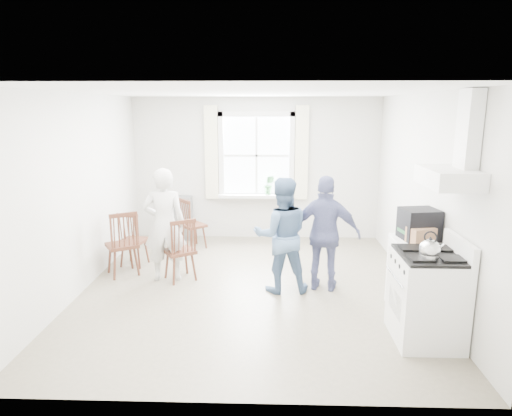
{
  "coord_description": "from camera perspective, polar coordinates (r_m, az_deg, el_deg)",
  "views": [
    {
      "loc": [
        0.27,
        -5.86,
        2.42
      ],
      "look_at": [
        0.07,
        0.2,
        1.07
      ],
      "focal_mm": 32.0,
      "sensor_mm": 36.0,
      "label": 1
    }
  ],
  "objects": [
    {
      "name": "room_shell",
      "position": [
        5.97,
        -0.71,
        1.71
      ],
      "size": [
        4.62,
        5.12,
        2.64
      ],
      "color": "gray",
      "rests_on": "ground"
    },
    {
      "name": "window_assembly",
      "position": [
        8.36,
        0.05,
        5.96
      ],
      "size": [
        1.88,
        0.24,
        1.7
      ],
      "color": "white",
      "rests_on": "room_shell"
    },
    {
      "name": "range_hood",
      "position": [
        4.88,
        23.67,
        5.37
      ],
      "size": [
        0.45,
        0.76,
        0.94
      ],
      "color": "silver",
      "rests_on": "room_shell"
    },
    {
      "name": "shelf_unit",
      "position": [
        8.59,
        -9.35,
        -1.23
      ],
      "size": [
        0.4,
        0.3,
        0.8
      ],
      "primitive_type": "cube",
      "color": "gray",
      "rests_on": "ground"
    },
    {
      "name": "gas_stove",
      "position": [
        5.17,
        20.6,
        -10.3
      ],
      "size": [
        0.68,
        0.76,
        1.12
      ],
      "color": "white",
      "rests_on": "ground"
    },
    {
      "name": "kettle",
      "position": [
        4.81,
        20.88,
        -4.92
      ],
      "size": [
        0.2,
        0.2,
        0.29
      ],
      "color": "silver",
      "rests_on": "gas_stove"
    },
    {
      "name": "low_cabinet",
      "position": [
        5.82,
        19.06,
        -7.96
      ],
      "size": [
        0.5,
        0.55,
        0.9
      ],
      "primitive_type": "cube",
      "color": "silver",
      "rests_on": "ground"
    },
    {
      "name": "stereo_stack",
      "position": [
        5.67,
        19.72,
        -1.9
      ],
      "size": [
        0.46,
        0.42,
        0.36
      ],
      "color": "black",
      "rests_on": "low_cabinet"
    },
    {
      "name": "cardboard_box",
      "position": [
        5.53,
        19.91,
        -3.22
      ],
      "size": [
        0.33,
        0.28,
        0.18
      ],
      "primitive_type": "cube",
      "rotation": [
        0.0,
        0.0,
        0.34
      ],
      "color": "#A2734E",
      "rests_on": "low_cabinet"
    },
    {
      "name": "windsor_chair_a",
      "position": [
        6.45,
        -9.23,
        -4.4
      ],
      "size": [
        0.53,
        0.53,
        0.92
      ],
      "color": "#452216",
      "rests_on": "ground"
    },
    {
      "name": "windsor_chair_b",
      "position": [
        7.22,
        -15.44,
        -3.13
      ],
      "size": [
        0.43,
        0.42,
        0.87
      ],
      "color": "#452216",
      "rests_on": "ground"
    },
    {
      "name": "windsor_chair_c",
      "position": [
        6.82,
        -16.26,
        -3.51
      ],
      "size": [
        0.56,
        0.56,
        0.98
      ],
      "color": "#452216",
      "rests_on": "ground"
    },
    {
      "name": "person_left",
      "position": [
        6.51,
        -11.36,
        -2.09
      ],
      "size": [
        0.66,
        0.66,
        1.61
      ],
      "primitive_type": "imported",
      "rotation": [
        0.0,
        0.0,
        3.27
      ],
      "color": "silver",
      "rests_on": "ground"
    },
    {
      "name": "person_mid",
      "position": [
        6.01,
        3.22,
        -3.42
      ],
      "size": [
        0.82,
        0.82,
        1.54
      ],
      "primitive_type": "imported",
      "rotation": [
        0.0,
        0.0,
        3.24
      ],
      "color": "slate",
      "rests_on": "ground"
    },
    {
      "name": "person_right",
      "position": [
        6.12,
        8.71,
        -3.21
      ],
      "size": [
        1.09,
        1.09,
        1.55
      ],
      "primitive_type": "imported",
      "rotation": [
        0.0,
        0.0,
        2.92
      ],
      "color": "navy",
      "rests_on": "ground"
    },
    {
      "name": "potted_plant",
      "position": [
        8.33,
        1.66,
        2.9
      ],
      "size": [
        0.23,
        0.23,
        0.35
      ],
      "primitive_type": "imported",
      "rotation": [
        0.0,
        0.0,
        -0.2
      ],
      "color": "#31703A",
      "rests_on": "window_assembly"
    },
    {
      "name": "windsor_chair_d",
      "position": [
        7.93,
        -8.47,
        -1.3
      ],
      "size": [
        0.52,
        0.52,
        0.89
      ],
      "color": "#452216",
      "rests_on": "ground"
    }
  ]
}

